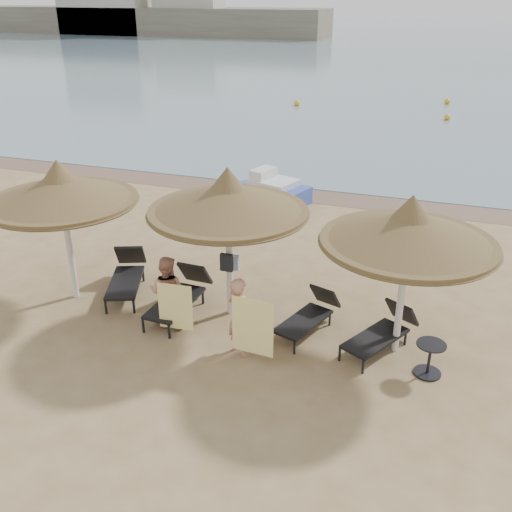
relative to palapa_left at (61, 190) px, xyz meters
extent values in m
plane|color=#9D835B|center=(3.62, -0.71, -2.56)|extent=(160.00, 160.00, 0.00)
cube|color=slate|center=(3.62, 79.29, -2.55)|extent=(200.00, 140.00, 0.03)
cube|color=brown|center=(3.62, 8.69, -2.56)|extent=(200.00, 1.60, 0.01)
cube|color=slate|center=(-41.38, 77.29, -0.56)|extent=(60.00, 10.00, 4.00)
cube|color=#A8A393|center=(-32.38, 76.29, 1.44)|extent=(10.00, 5.00, 8.00)
cylinder|color=silver|center=(0.00, 0.00, -1.39)|extent=(0.13, 0.13, 2.35)
cone|color=brown|center=(0.00, 0.00, 0.03)|extent=(3.25, 3.25, 0.62)
cone|color=brown|center=(0.00, 0.00, 0.40)|extent=(0.78, 0.78, 0.50)
cylinder|color=brown|center=(0.00, 0.00, -0.26)|extent=(3.18, 3.18, 0.11)
cylinder|color=silver|center=(3.62, 0.46, -1.37)|extent=(0.14, 0.14, 2.39)
cone|color=brown|center=(3.62, 0.46, 0.08)|extent=(3.30, 3.30, 0.63)
cone|color=brown|center=(3.62, 0.46, 0.46)|extent=(0.80, 0.80, 0.51)
cylinder|color=brown|center=(3.62, 0.46, -0.22)|extent=(3.24, 3.24, 0.11)
cylinder|color=silver|center=(7.18, 0.18, -1.40)|extent=(0.13, 0.13, 2.33)
cone|color=brown|center=(7.18, 0.18, 0.01)|extent=(3.22, 3.22, 0.61)
cone|color=brown|center=(7.18, 0.18, 0.38)|extent=(0.78, 0.78, 0.50)
cylinder|color=brown|center=(7.18, 0.18, -0.28)|extent=(3.15, 3.15, 0.11)
cylinder|color=black|center=(1.08, -0.46, -2.41)|extent=(0.05, 0.05, 0.30)
cylinder|color=black|center=(1.65, -0.24, -2.41)|extent=(0.05, 0.05, 0.30)
cylinder|color=black|center=(0.53, 0.94, -2.41)|extent=(0.05, 0.05, 0.30)
cylinder|color=black|center=(1.09, 1.16, -2.41)|extent=(0.05, 0.05, 0.30)
cube|color=black|center=(1.07, 0.40, -2.23)|extent=(1.21, 1.75, 0.06)
cube|color=black|center=(0.72, 1.28, -1.97)|extent=(0.79, 0.67, 0.61)
cylinder|color=black|center=(2.22, -0.87, -2.41)|extent=(0.05, 0.05, 0.30)
cylinder|color=black|center=(2.82, -0.90, -2.41)|extent=(0.05, 0.05, 0.30)
cylinder|color=black|center=(2.29, 0.65, -2.41)|extent=(0.05, 0.05, 0.30)
cylinder|color=black|center=(2.90, 0.62, -2.41)|extent=(0.05, 0.05, 0.30)
cube|color=black|center=(2.56, -0.07, -2.23)|extent=(0.75, 1.65, 0.06)
cube|color=black|center=(2.61, 0.88, -1.97)|extent=(0.69, 0.49, 0.61)
cylinder|color=black|center=(4.85, -0.43, -2.43)|extent=(0.05, 0.05, 0.26)
cylinder|color=black|center=(5.35, -0.60, -2.43)|extent=(0.05, 0.05, 0.26)
cylinder|color=black|center=(5.28, 0.81, -2.43)|extent=(0.05, 0.05, 0.26)
cylinder|color=black|center=(5.78, 0.64, -2.43)|extent=(0.05, 0.05, 0.26)
cube|color=black|center=(5.33, 0.15, -2.27)|extent=(1.01, 1.52, 0.06)
cube|color=black|center=(5.60, 0.93, -2.05)|extent=(0.68, 0.56, 0.53)
cylinder|color=black|center=(6.22, -0.55, -2.43)|extent=(0.05, 0.05, 0.27)
cylinder|color=black|center=(6.70, -0.80, -2.43)|extent=(0.05, 0.05, 0.27)
cylinder|color=black|center=(6.86, 0.66, -2.43)|extent=(0.05, 0.05, 0.27)
cylinder|color=black|center=(7.35, 0.41, -2.43)|extent=(0.05, 0.05, 0.27)
cube|color=black|center=(6.81, -0.03, -2.26)|extent=(1.22, 1.58, 0.06)
cube|color=black|center=(7.21, 0.73, -2.03)|extent=(0.73, 0.65, 0.55)
cylinder|color=black|center=(7.83, -0.42, -2.54)|extent=(0.50, 0.50, 0.04)
cylinder|color=black|center=(7.83, -0.42, -2.24)|extent=(0.05, 0.05, 0.61)
cylinder|color=black|center=(7.83, -0.42, -1.93)|extent=(0.54, 0.54, 0.03)
imported|color=tan|center=(2.59, -0.44, -1.65)|extent=(0.88, 0.62, 1.83)
imported|color=tan|center=(4.34, -0.89, -1.63)|extent=(1.03, 0.90, 1.88)
cube|color=yellow|center=(2.94, -0.79, -1.87)|extent=(0.72, 0.08, 1.01)
cube|color=yellow|center=(4.69, -1.14, -1.77)|extent=(0.82, 0.08, 1.15)
cube|color=white|center=(3.62, 0.64, -1.43)|extent=(0.28, 0.11, 0.34)
cube|color=black|center=(3.62, 0.30, -1.28)|extent=(0.27, 0.09, 0.38)
cube|color=#344BAA|center=(2.35, 7.66, -2.28)|extent=(2.57, 2.00, 0.56)
cube|color=silver|center=(2.35, 7.66, -1.93)|extent=(1.73, 1.54, 0.26)
cube|color=silver|center=(1.96, 7.79, -1.69)|extent=(0.79, 1.04, 0.36)
sphere|color=gold|center=(-1.41, 24.62, -2.37)|extent=(0.38, 0.38, 0.38)
sphere|color=gold|center=(7.23, 28.24, -2.38)|extent=(0.36, 0.36, 0.36)
sphere|color=gold|center=(7.39, 23.22, -2.39)|extent=(0.35, 0.35, 0.35)
camera|label=1|loc=(7.62, -9.54, 3.82)|focal=40.00mm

